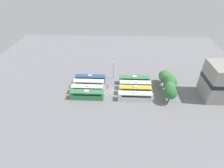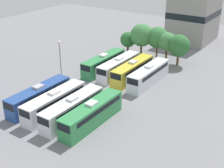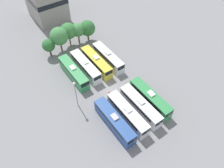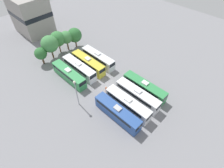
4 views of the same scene
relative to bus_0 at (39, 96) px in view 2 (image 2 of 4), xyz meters
name	(u,v)px [view 2 (image 2 of 4)]	position (x,y,z in m)	size (l,w,h in m)	color
ground_plane	(98,93)	(5.05, 8.70, -1.74)	(120.99, 120.99, 0.00)	gray
bus_0	(39,96)	(0.00, 0.00, 0.00)	(2.51, 11.77, 3.53)	#284C93
bus_1	(55,102)	(3.38, -0.09, 0.00)	(2.51, 11.77, 3.53)	silver
bus_2	(73,108)	(6.92, -0.07, 0.00)	(2.51, 11.77, 3.53)	silver
bus_3	(92,113)	(10.13, 0.29, 0.00)	(2.51, 11.77, 3.53)	#338C4C
bus_4	(104,63)	(-0.07, 17.57, 0.00)	(2.51, 11.77, 3.53)	#338C4C
bus_5	(119,66)	(3.46, 17.68, 0.00)	(2.51, 11.77, 3.53)	silver
bus_6	(133,70)	(6.64, 17.52, 0.00)	(2.51, 11.77, 3.53)	gold
bus_7	(149,74)	(10.19, 17.24, 0.00)	(2.51, 11.77, 3.53)	silver
worker_person	(87,90)	(3.67, 7.22, -0.91)	(0.36, 0.36, 1.79)	#CC4C19
light_pole	(60,54)	(-3.69, 9.07, 3.54)	(0.60, 0.60, 7.78)	gray
tree_0	(128,40)	(-1.35, 28.85, 1.73)	(3.52, 3.52, 5.27)	brown
tree_1	(142,35)	(2.09, 28.90, 3.31)	(4.99, 4.99, 7.56)	brown
tree_2	(158,38)	(5.43, 29.95, 3.06)	(4.63, 4.63, 7.13)	brown
tree_3	(167,42)	(8.02, 29.28, 2.75)	(3.91, 3.91, 6.48)	brown
tree_4	(179,46)	(10.90, 28.77, 2.52)	(4.54, 4.54, 6.55)	brown
depot_building	(194,16)	(6.71, 47.79, 4.74)	(10.07, 12.87, 12.83)	gray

